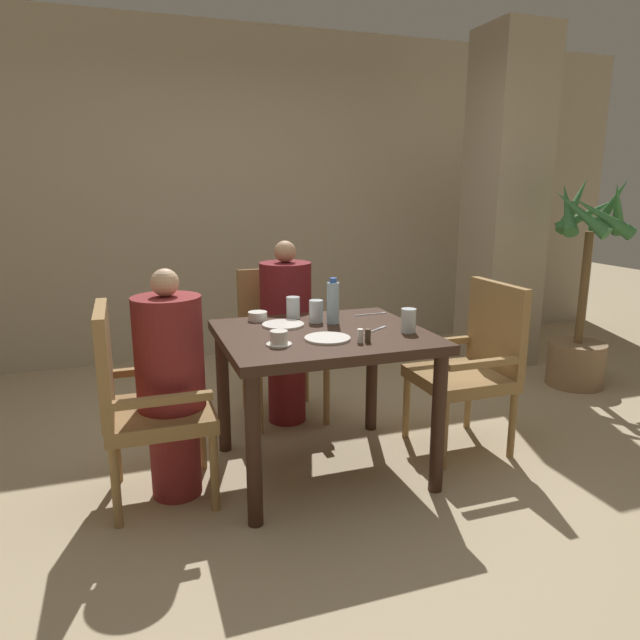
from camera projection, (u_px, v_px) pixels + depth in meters
The scene contains 22 objects.
ground_plane at pixel (323, 468), 3.07m from camera, with size 16.00×16.00×0.00m, color tan.
wall_back at pixel (233, 196), 4.94m from camera, with size 8.00×0.06×2.80m.
pillar_stone at pixel (504, 203), 4.70m from camera, with size 0.51×0.51×2.70m.
dining_table at pixel (323, 353), 2.93m from camera, with size 1.04×0.91×0.76m.
chair_left_side at pixel (140, 398), 2.67m from camera, with size 0.50×0.50×0.96m.
diner_in_left_chair at pixel (171, 383), 2.70m from camera, with size 0.32×0.32×1.12m.
chair_far_side at pixel (280, 338), 3.73m from camera, with size 0.50×0.50×0.96m.
diner_in_far_chair at pixel (286, 331), 3.58m from camera, with size 0.32×0.32×1.16m.
chair_right_side at pixel (473, 360), 3.24m from camera, with size 0.50×0.50×0.96m.
potted_palm at pixel (581, 310), 4.24m from camera, with size 0.65×0.66×1.58m.
plate_main_left at pixel (283, 325), 3.02m from camera, with size 0.22×0.22×0.01m.
plate_main_right at pixel (327, 338), 2.74m from camera, with size 0.22×0.22×0.01m.
teacup_with_saucer at pixel (279, 339), 2.64m from camera, with size 0.12×0.12×0.07m.
bowl_small at pixel (258, 316), 3.14m from camera, with size 0.11×0.11×0.05m.
water_bottle at pixel (333, 302), 3.05m from camera, with size 0.07×0.07×0.25m.
glass_tall_near at pixel (408, 321), 2.87m from camera, with size 0.08×0.08×0.12m.
glass_tall_mid at pixel (293, 308), 3.18m from camera, with size 0.08×0.08×0.12m.
glass_tall_far at pixel (316, 311), 3.09m from camera, with size 0.08×0.08×0.12m.
salt_shaker at pixel (360, 336), 2.68m from camera, with size 0.03×0.03×0.07m.
pepper_shaker at pixel (368, 336), 2.70m from camera, with size 0.03×0.03×0.06m.
fork_beside_plate at pixel (374, 314), 3.29m from camera, with size 0.20×0.03×0.00m.
knife_beside_plate at pixel (376, 330), 2.93m from camera, with size 0.18×0.13×0.00m.
Camera 1 is at (-0.93, -2.65, 1.48)m, focal length 32.00 mm.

